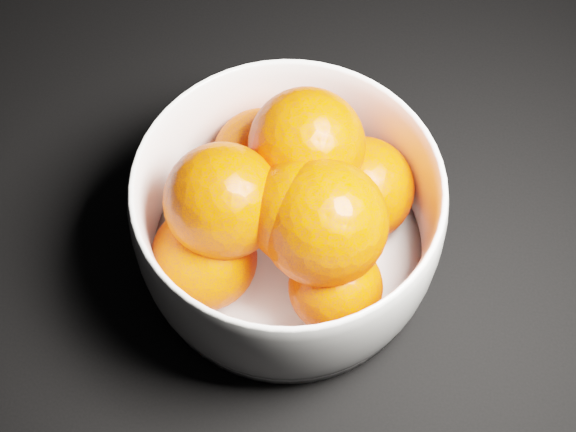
{
  "coord_description": "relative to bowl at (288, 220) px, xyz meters",
  "views": [
    {
      "loc": [
        -0.22,
        -0.16,
        0.59
      ],
      "look_at": [
        -0.25,
        0.14,
        0.06
      ],
      "focal_mm": 50.0,
      "sensor_mm": 36.0,
      "label": 1
    }
  ],
  "objects": [
    {
      "name": "orange_pile",
      "position": [
        0.0,
        0.0,
        0.02
      ],
      "size": [
        0.2,
        0.18,
        0.13
      ],
      "color": "#E83600",
      "rests_on": "bowl"
    },
    {
      "name": "bowl",
      "position": [
        0.0,
        0.0,
        0.0
      ],
      "size": [
        0.23,
        0.23,
        0.11
      ],
      "rotation": [
        0.0,
        0.0,
        0.23
      ],
      "color": "white",
      "rests_on": "ground"
    }
  ]
}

